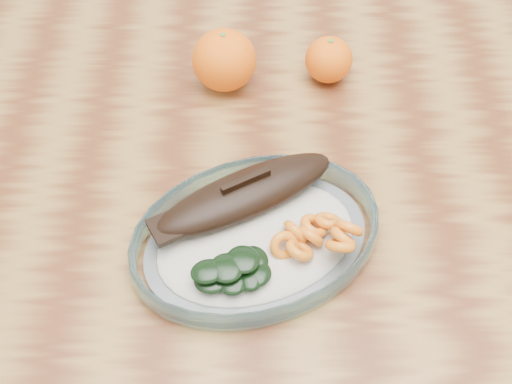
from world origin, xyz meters
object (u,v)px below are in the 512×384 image
orange_left (224,60)px  dining_table (335,218)px  orange_right (329,60)px  plated_meal (256,234)px

orange_left → dining_table: bearing=-46.7°
dining_table → orange_right: bearing=92.2°
orange_right → orange_left: bearing=-174.7°
plated_meal → orange_right: size_ratio=10.23×
orange_right → dining_table: bearing=-87.8°
dining_table → plated_meal: plated_meal is taller
dining_table → orange_right: (-0.01, 0.17, 0.13)m
plated_meal → dining_table: bearing=23.1°
plated_meal → orange_left: size_ratio=7.70×
dining_table → plated_meal: 0.19m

